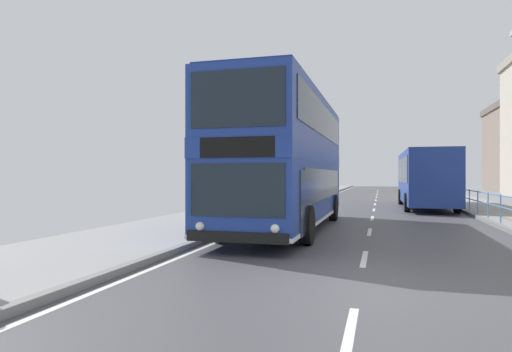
# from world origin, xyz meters

# --- Properties ---
(ground) EXTENTS (15.80, 140.00, 0.20)m
(ground) POSITION_xyz_m (-0.72, -0.00, 0.04)
(ground) COLOR #48484D
(double_decker_bus_main) EXTENTS (2.72, 10.82, 4.46)m
(double_decker_bus_main) POSITION_xyz_m (-2.71, 7.30, 2.33)
(double_decker_bus_main) COLOR navy
(double_decker_bus_main) RESTS_ON ground
(background_bus_far_lane) EXTENTS (2.65, 10.03, 3.14)m
(background_bus_far_lane) POSITION_xyz_m (2.75, 19.21, 1.71)
(background_bus_far_lane) COLOR navy
(background_bus_far_lane) RESTS_ON ground
(pedestrian_railing_far_kerb) EXTENTS (0.05, 26.99, 1.02)m
(pedestrian_railing_far_kerb) POSITION_xyz_m (4.45, 14.00, 0.83)
(pedestrian_railing_far_kerb) COLOR #598CC6
(pedestrian_railing_far_kerb) RESTS_ON ground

